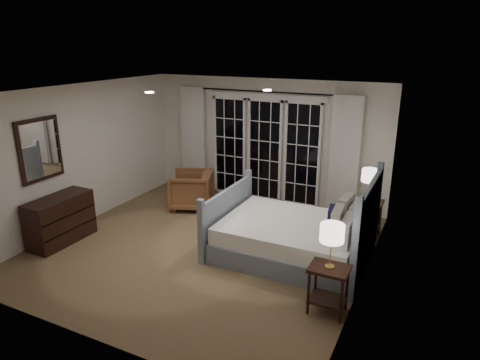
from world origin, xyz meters
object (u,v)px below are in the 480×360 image
at_px(bed, 295,236).
at_px(nightstand_left, 328,283).
at_px(nightstand_right, 367,213).
at_px(lamp_left, 332,234).
at_px(lamp_right, 370,176).
at_px(dresser, 60,220).
at_px(armchair, 191,190).

relative_size(bed, nightstand_left, 3.70).
height_order(nightstand_right, lamp_left, lamp_left).
distance_m(nightstand_left, nightstand_right, 2.42).
bearing_deg(lamp_right, bed, -124.48).
distance_m(lamp_right, dresser, 5.15).
xyz_separation_m(lamp_left, armchair, (-3.36, 2.24, -0.69)).
bearing_deg(lamp_left, nightstand_right, 89.66).
bearing_deg(armchair, nightstand_right, 71.23).
bearing_deg(armchair, dresser, -48.30).
bearing_deg(lamp_left, dresser, -179.83).
bearing_deg(lamp_left, lamp_right, 89.66).
distance_m(armchair, dresser, 2.51).
relative_size(bed, dresser, 2.06).
bearing_deg(dresser, armchair, 63.60).
xyz_separation_m(nightstand_right, lamp_right, (-0.00, -0.00, 0.66)).
xyz_separation_m(bed, nightstand_right, (0.85, 1.23, 0.09)).
bearing_deg(nightstand_left, dresser, -179.83).
distance_m(nightstand_right, lamp_left, 2.50).
distance_m(bed, armchair, 2.74).
xyz_separation_m(lamp_left, dresser, (-4.48, -0.01, -0.67)).
bearing_deg(dresser, lamp_right, 28.47).
distance_m(nightstand_right, armchair, 3.38).
bearing_deg(bed, dresser, -161.73).
distance_m(nightstand_right, lamp_right, 0.66).
relative_size(nightstand_right, lamp_left, 1.15).
xyz_separation_m(armchair, dresser, (-1.12, -2.25, 0.02)).
bearing_deg(nightstand_left, bed, 124.94).
distance_m(nightstand_left, lamp_left, 0.65).
distance_m(bed, nightstand_left, 1.45).
height_order(bed, armchair, bed).
xyz_separation_m(nightstand_right, armchair, (-3.37, -0.18, -0.05)).
relative_size(bed, nightstand_right, 3.58).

